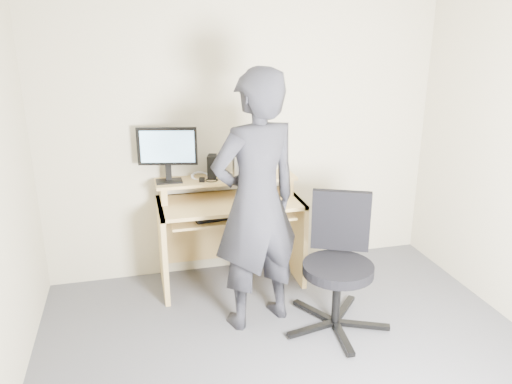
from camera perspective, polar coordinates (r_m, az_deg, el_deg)
name	(u,v)px	position (r m, az deg, el deg)	size (l,w,h in m)	color
back_wall	(245,134)	(4.38, -1.30, 6.63)	(3.50, 0.02, 2.50)	#BEB397
desk	(229,220)	(4.34, -3.15, -3.22)	(1.20, 0.60, 0.91)	#DCB86B
monitor	(167,150)	(4.15, -10.10, 4.78)	(0.48, 0.14, 0.46)	black
external_drive	(212,167)	(4.27, -5.04, 2.91)	(0.07, 0.13, 0.20)	black
travel_mug	(237,166)	(4.29, -2.16, 2.97)	(0.08, 0.08, 0.19)	#B0AFB4
smartphone	(245,176)	(4.30, -1.31, 1.80)	(0.07, 0.13, 0.01)	black
charger	(202,180)	(4.19, -6.20, 1.39)	(0.04, 0.04, 0.04)	black
headphones	(200,176)	(4.32, -6.38, 1.79)	(0.16, 0.16, 0.02)	silver
keyboard	(221,215)	(4.13, -3.98, -2.65)	(0.46, 0.18, 0.03)	black
mouse	(267,200)	(4.16, 1.24, -0.91)	(0.10, 0.06, 0.04)	black
office_chair	(339,258)	(3.73, 9.42, -7.45)	(0.77, 0.76, 0.98)	black
person	(256,203)	(3.55, 0.03, -1.26)	(0.69, 0.46, 1.91)	black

